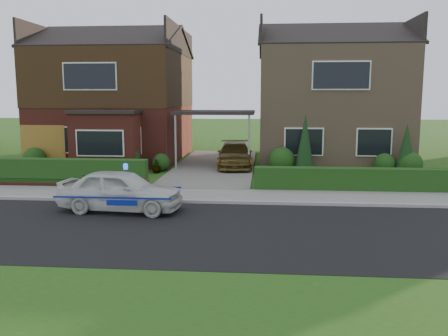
# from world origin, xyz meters

# --- Properties ---
(ground) EXTENTS (120.00, 120.00, 0.00)m
(ground) POSITION_xyz_m (0.00, 0.00, 0.00)
(ground) COLOR #174813
(ground) RESTS_ON ground
(road) EXTENTS (60.00, 6.00, 0.02)m
(road) POSITION_xyz_m (0.00, 0.00, 0.00)
(road) COLOR black
(road) RESTS_ON ground
(kerb) EXTENTS (60.00, 0.16, 0.12)m
(kerb) POSITION_xyz_m (0.00, 3.05, 0.06)
(kerb) COLOR #9E9993
(kerb) RESTS_ON ground
(sidewalk) EXTENTS (60.00, 2.00, 0.10)m
(sidewalk) POSITION_xyz_m (0.00, 4.10, 0.05)
(sidewalk) COLOR slate
(sidewalk) RESTS_ON ground
(grass_verge) EXTENTS (60.00, 4.00, 0.01)m
(grass_verge) POSITION_xyz_m (0.00, -5.00, 0.00)
(grass_verge) COLOR #174813
(grass_verge) RESTS_ON ground
(driveway) EXTENTS (3.80, 12.00, 0.12)m
(driveway) POSITION_xyz_m (0.00, 11.00, 0.06)
(driveway) COLOR #666059
(driveway) RESTS_ON ground
(house_left) EXTENTS (7.50, 9.53, 7.25)m
(house_left) POSITION_xyz_m (-5.78, 13.90, 3.81)
(house_left) COLOR maroon
(house_left) RESTS_ON ground
(house_right) EXTENTS (7.50, 8.06, 7.25)m
(house_right) POSITION_xyz_m (5.80, 13.99, 3.66)
(house_right) COLOR #94765B
(house_right) RESTS_ON ground
(carport_link) EXTENTS (3.80, 3.00, 2.77)m
(carport_link) POSITION_xyz_m (0.00, 10.95, 2.66)
(carport_link) COLOR black
(carport_link) RESTS_ON ground
(garage_door) EXTENTS (2.20, 0.10, 2.10)m
(garage_door) POSITION_xyz_m (-8.25, 9.96, 1.05)
(garage_door) COLOR brown
(garage_door) RESTS_ON ground
(dwarf_wall) EXTENTS (7.70, 0.25, 0.36)m
(dwarf_wall) POSITION_xyz_m (-5.80, 5.30, 0.18)
(dwarf_wall) COLOR maroon
(dwarf_wall) RESTS_ON ground
(hedge_left) EXTENTS (7.50, 0.55, 0.90)m
(hedge_left) POSITION_xyz_m (-5.80, 5.45, 0.00)
(hedge_left) COLOR #193410
(hedge_left) RESTS_ON ground
(hedge_right) EXTENTS (7.50, 0.55, 0.80)m
(hedge_right) POSITION_xyz_m (5.80, 5.35, 0.00)
(hedge_right) COLOR #193410
(hedge_right) RESTS_ON ground
(shrub_left_far) EXTENTS (1.08, 1.08, 1.08)m
(shrub_left_far) POSITION_xyz_m (-8.50, 9.50, 0.54)
(shrub_left_far) COLOR #193410
(shrub_left_far) RESTS_ON ground
(shrub_left_mid) EXTENTS (1.32, 1.32, 1.32)m
(shrub_left_mid) POSITION_xyz_m (-4.00, 9.30, 0.66)
(shrub_left_mid) COLOR #193410
(shrub_left_mid) RESTS_ON ground
(shrub_left_near) EXTENTS (0.84, 0.84, 0.84)m
(shrub_left_near) POSITION_xyz_m (-2.40, 9.60, 0.42)
(shrub_left_near) COLOR #193410
(shrub_left_near) RESTS_ON ground
(shrub_right_near) EXTENTS (1.20, 1.20, 1.20)m
(shrub_right_near) POSITION_xyz_m (3.20, 9.40, 0.60)
(shrub_right_near) COLOR #193410
(shrub_right_near) RESTS_ON ground
(shrub_right_mid) EXTENTS (0.96, 0.96, 0.96)m
(shrub_right_mid) POSITION_xyz_m (7.80, 9.50, 0.48)
(shrub_right_mid) COLOR #193410
(shrub_right_mid) RESTS_ON ground
(shrub_right_far) EXTENTS (1.08, 1.08, 1.08)m
(shrub_right_far) POSITION_xyz_m (8.80, 9.20, 0.54)
(shrub_right_far) COLOR #193410
(shrub_right_far) RESTS_ON ground
(conifer_a) EXTENTS (0.90, 0.90, 2.60)m
(conifer_a) POSITION_xyz_m (4.20, 9.20, 1.30)
(conifer_a) COLOR black
(conifer_a) RESTS_ON ground
(conifer_b) EXTENTS (0.90, 0.90, 2.20)m
(conifer_b) POSITION_xyz_m (8.60, 9.20, 1.10)
(conifer_b) COLOR black
(conifer_b) RESTS_ON ground
(police_car) EXTENTS (3.45, 3.86, 1.44)m
(police_car) POSITION_xyz_m (-1.94, 1.81, 0.64)
(police_car) COLOR silver
(police_car) RESTS_ON ground
(driveway_car) EXTENTS (1.87, 4.09, 1.16)m
(driveway_car) POSITION_xyz_m (1.00, 10.44, 0.70)
(driveway_car) COLOR brown
(driveway_car) RESTS_ON driveway
(potted_plant_c) EXTENTS (0.50, 0.50, 0.73)m
(potted_plant_c) POSITION_xyz_m (-2.50, 9.00, 0.36)
(potted_plant_c) COLOR gray
(potted_plant_c) RESTS_ON ground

